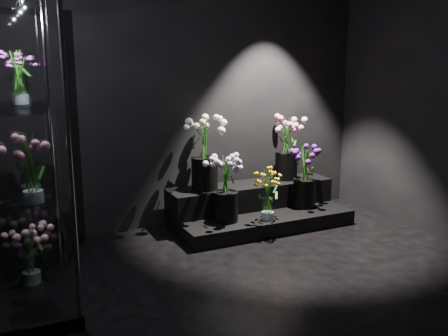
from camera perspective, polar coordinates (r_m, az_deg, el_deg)
floor at (r=3.74m, az=7.90°, el=-14.76°), size 4.00×4.00×0.00m
wall_back at (r=5.12m, az=-4.19°, el=8.98°), size 4.00×0.00×4.00m
display_riser at (r=5.28m, az=3.66°, el=-4.54°), size 1.81×0.81×0.40m
display_case at (r=3.53m, az=-22.34°, el=0.35°), size 0.56×0.93×2.04m
bouquet_orange_bells at (r=4.89m, az=5.05°, el=-2.97°), size 0.33×0.33×0.50m
bouquet_lilac at (r=4.79m, az=0.22°, el=-1.85°), size 0.40×0.40×0.65m
bouquet_purple at (r=5.32m, az=9.20°, el=-0.72°), size 0.33×0.33×0.65m
bouquet_cream_roses at (r=4.99m, az=-2.25°, el=2.24°), size 0.41×0.41×0.73m
bouquet_pink_roses at (r=5.47m, az=7.19°, el=2.61°), size 0.45×0.45×0.67m
bouquet_case_pink at (r=3.38m, az=-21.18°, el=0.04°), size 0.35×0.35×0.44m
bouquet_case_magenta at (r=3.66m, az=-22.40°, el=9.61°), size 0.23×0.23×0.35m
bouquet_case_base_pink at (r=3.92m, az=-21.32°, el=-9.10°), size 0.38×0.38×0.42m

